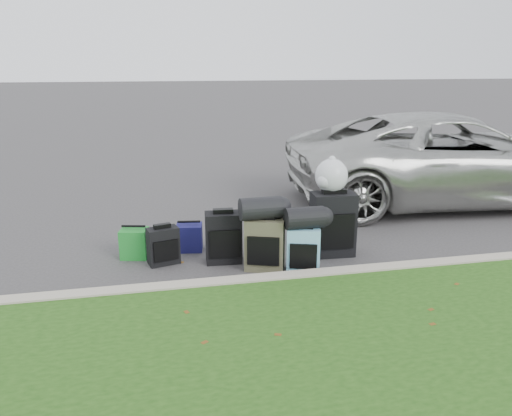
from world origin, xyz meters
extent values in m
plane|color=#383535|center=(0.00, 0.00, 0.00)|extent=(120.00, 120.00, 0.00)
cube|color=#9E937F|center=(0.00, -1.00, 0.07)|extent=(120.00, 0.18, 0.15)
imported|color=#B7B7B2|center=(3.60, 1.78, 0.76)|extent=(5.68, 3.01, 1.52)
cube|color=black|center=(-1.29, -0.06, 0.23)|extent=(0.40, 0.28, 0.45)
cube|color=black|center=(-0.57, -0.15, 0.31)|extent=(0.44, 0.29, 0.62)
cube|color=#3D3C29|center=(-0.13, -0.46, 0.31)|extent=(0.51, 0.41, 0.61)
cube|color=#5A92B3|center=(0.28, -0.64, 0.27)|extent=(0.42, 0.32, 0.53)
cube|color=black|center=(0.79, -0.19, 0.40)|extent=(0.54, 0.34, 0.80)
cube|color=#1C8129|center=(-1.63, 0.22, 0.18)|extent=(0.37, 0.33, 0.37)
cube|color=navy|center=(-0.95, 0.32, 0.17)|extent=(0.36, 0.30, 0.34)
cylinder|color=black|center=(-0.18, -0.46, 0.74)|extent=(0.49, 0.28, 0.26)
cylinder|color=black|center=(0.28, -0.65, 0.66)|extent=(0.44, 0.25, 0.25)
sphere|color=silver|center=(0.78, -0.12, 1.00)|extent=(0.40, 0.40, 0.40)
camera|label=1|loc=(-1.35, -5.74, 2.33)|focal=35.00mm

